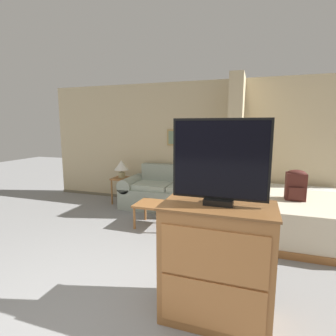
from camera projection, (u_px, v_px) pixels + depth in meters
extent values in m
cube|color=#CCB78E|center=(191.00, 144.00, 5.60)|extent=(6.71, 0.12, 2.60)
cube|color=#70644E|center=(190.00, 203.00, 5.74)|extent=(6.71, 0.02, 0.06)
cube|color=tan|center=(177.00, 138.00, 5.60)|extent=(0.44, 0.02, 0.34)
cube|color=gray|center=(177.00, 138.00, 5.58)|extent=(0.37, 0.01, 0.27)
cube|color=#CCB78E|center=(235.00, 147.00, 4.89)|extent=(0.24, 0.77, 2.60)
cube|color=#99A393|center=(171.00, 199.00, 5.38)|extent=(1.49, 0.84, 0.42)
cube|color=#99A393|center=(175.00, 175.00, 5.61)|extent=(1.49, 0.20, 0.45)
cube|color=#99A393|center=(132.00, 195.00, 5.65)|extent=(0.26, 0.84, 0.42)
cylinder|color=#99A393|center=(132.00, 183.00, 5.61)|extent=(0.29, 0.84, 0.29)
cube|color=#99A393|center=(213.00, 203.00, 5.11)|extent=(0.26, 0.84, 0.42)
cylinder|color=#99A393|center=(213.00, 189.00, 5.06)|extent=(0.29, 0.84, 0.29)
cube|color=#AAB5A4|center=(153.00, 186.00, 5.41)|extent=(0.72, 0.60, 0.10)
cube|color=#AAB5A4|center=(188.00, 188.00, 5.18)|extent=(0.72, 0.60, 0.10)
cube|color=#996033|center=(156.00, 204.00, 4.41)|extent=(0.66, 0.53, 0.04)
cylinder|color=#996033|center=(134.00, 218.00, 4.33)|extent=(0.04, 0.04, 0.36)
cylinder|color=#996033|center=(168.00, 222.00, 4.14)|extent=(0.04, 0.04, 0.36)
cylinder|color=#996033|center=(145.00, 210.00, 4.75)|extent=(0.04, 0.04, 0.36)
cylinder|color=#996033|center=(176.00, 213.00, 4.57)|extent=(0.04, 0.04, 0.36)
cube|color=#996033|center=(122.00, 178.00, 5.73)|extent=(0.39, 0.39, 0.04)
cylinder|color=#996033|center=(112.00, 192.00, 5.67)|extent=(0.04, 0.04, 0.54)
cylinder|color=#996033|center=(125.00, 194.00, 5.57)|extent=(0.04, 0.04, 0.54)
cylinder|color=#996033|center=(119.00, 189.00, 5.98)|extent=(0.04, 0.04, 0.54)
cylinder|color=#996033|center=(132.00, 190.00, 5.87)|extent=(0.04, 0.04, 0.54)
cylinder|color=tan|center=(122.00, 175.00, 5.71)|extent=(0.14, 0.14, 0.12)
cylinder|color=tan|center=(122.00, 171.00, 5.70)|extent=(0.02, 0.02, 0.05)
cone|color=white|center=(121.00, 165.00, 5.68)|extent=(0.31, 0.31, 0.21)
cube|color=#996033|center=(217.00, 263.00, 2.28)|extent=(0.92, 0.53, 1.02)
cube|color=brown|center=(219.00, 205.00, 2.20)|extent=(0.95, 0.55, 0.02)
cube|color=#AB6C39|center=(212.00, 256.00, 2.00)|extent=(0.82, 0.01, 0.41)
cube|color=#AB6C39|center=(211.00, 306.00, 2.07)|extent=(0.82, 0.01, 0.41)
cube|color=black|center=(219.00, 201.00, 2.19)|extent=(0.24, 0.16, 0.05)
cube|color=black|center=(220.00, 159.00, 2.14)|extent=(0.79, 0.04, 0.66)
cube|color=black|center=(220.00, 160.00, 2.11)|extent=(0.75, 0.01, 0.62)
cube|color=#996033|center=(296.00, 230.00, 4.17)|extent=(1.51, 1.91, 0.10)
cube|color=beige|center=(297.00, 212.00, 4.12)|extent=(1.47, 1.87, 0.49)
cube|color=white|center=(292.00, 190.00, 4.76)|extent=(1.35, 0.36, 0.10)
cube|color=#471E19|center=(295.00, 186.00, 3.92)|extent=(0.28, 0.22, 0.41)
cube|color=#471E19|center=(296.00, 194.00, 3.81)|extent=(0.21, 0.03, 0.18)
ellipsoid|color=#471E19|center=(297.00, 173.00, 3.89)|extent=(0.27, 0.21, 0.10)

